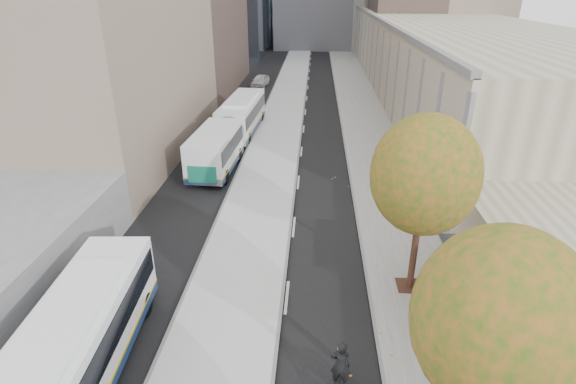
# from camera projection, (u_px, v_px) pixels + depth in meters

# --- Properties ---
(bus_platform) EXTENTS (4.25, 150.00, 0.15)m
(bus_platform) POSITION_uv_depth(u_px,v_px,m) (278.00, 131.00, 39.70)
(bus_platform) COLOR silver
(bus_platform) RESTS_ON ground
(sidewalk) EXTENTS (4.75, 150.00, 0.08)m
(sidewalk) POSITION_uv_depth(u_px,v_px,m) (369.00, 133.00, 39.27)
(sidewalk) COLOR gray
(sidewalk) RESTS_ON ground
(building_tan) EXTENTS (18.00, 92.00, 8.00)m
(building_tan) POSITION_uv_depth(u_px,v_px,m) (431.00, 46.00, 63.22)
(building_tan) COLOR gray
(building_tan) RESTS_ON ground
(bus_shelter) EXTENTS (1.90, 4.40, 2.53)m
(bus_shelter) POSITION_uv_depth(u_px,v_px,m) (483.00, 275.00, 16.52)
(bus_shelter) COLOR #383A3F
(bus_shelter) RESTS_ON sidewalk
(tree_b) EXTENTS (4.00, 4.00, 6.97)m
(tree_b) POSITION_uv_depth(u_px,v_px,m) (500.00, 323.00, 10.04)
(tree_b) COLOR black
(tree_b) RESTS_ON sidewalk
(tree_c) EXTENTS (4.20, 4.20, 7.28)m
(tree_c) POSITION_uv_depth(u_px,v_px,m) (425.00, 175.00, 17.19)
(tree_c) COLOR black
(tree_c) RESTS_ON sidewalk
(bus_far) EXTENTS (3.33, 17.36, 2.88)m
(bus_far) POSITION_uv_depth(u_px,v_px,m) (232.00, 127.00, 35.58)
(bus_far) COLOR white
(bus_far) RESTS_ON ground
(cyclist) EXTENTS (0.71, 1.78, 2.21)m
(cyclist) POSITION_uv_depth(u_px,v_px,m) (340.00, 377.00, 13.94)
(cyclist) COLOR black
(cyclist) RESTS_ON ground
(distant_car) EXTENTS (2.27, 4.43, 1.44)m
(distant_car) POSITION_uv_depth(u_px,v_px,m) (260.00, 81.00, 57.03)
(distant_car) COLOR silver
(distant_car) RESTS_ON ground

